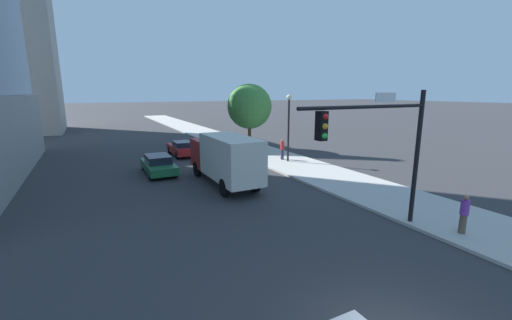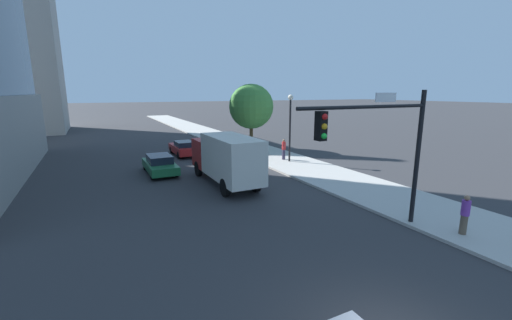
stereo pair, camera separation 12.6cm
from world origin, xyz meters
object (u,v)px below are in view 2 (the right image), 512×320
Objects in this scene: street_tree at (251,107)px; car_red at (183,148)px; car_green at (160,164)px; pedestrian_red_shirt at (284,149)px; traffic_light_pole at (381,137)px; street_lamp at (290,118)px; box_truck at (226,157)px; pedestrian_purple_shirt at (465,214)px.

car_red is (-7.31, -0.16, -3.77)m from street_tree.
car_green is (-3.31, -6.02, -0.03)m from car_red.
traffic_light_pole is at bearing -107.18° from pedestrian_red_shirt.
traffic_light_pole is 14.35m from street_lamp.
car_red is (-2.73, 21.00, -3.49)m from traffic_light_pole.
street_tree reaches higher than box_truck.
street_lamp is at bearing -45.55° from car_red.
traffic_light_pole reaches higher than car_red.
street_tree is 13.67m from box_truck.
traffic_light_pole is at bearing -82.60° from car_red.
car_green is 19.18m from pedestrian_purple_shirt.
street_lamp reaches higher than car_red.
pedestrian_red_shirt is at bearing 92.15° from street_lamp.
traffic_light_pole is 21.46m from car_red.
pedestrian_red_shirt reaches higher than car_red.
box_truck reaches higher than car_red.
pedestrian_purple_shirt is (3.15, -1.86, -3.20)m from traffic_light_pole.
traffic_light_pole is 10.55m from box_truck.
street_tree reaches higher than pedestrian_purple_shirt.
pedestrian_purple_shirt is at bearing -30.55° from traffic_light_pole.
traffic_light_pole reaches higher than pedestrian_purple_shirt.
pedestrian_purple_shirt is at bearing -75.57° from car_red.
street_lamp is at bearing -90.53° from street_tree.
pedestrian_red_shirt reaches higher than pedestrian_purple_shirt.
street_tree is 3.71× the size of pedestrian_red_shirt.
street_tree is at bearing 89.12° from pedestrian_red_shirt.
street_tree reaches higher than traffic_light_pole.
street_tree is at bearing 89.47° from street_lamp.
traffic_light_pole reaches higher than pedestrian_red_shirt.
box_truck is at bearing -56.87° from car_green.
pedestrian_red_shirt is at bearing 72.82° from traffic_light_pole.
car_red is 23.60m from pedestrian_purple_shirt.
street_lamp reaches higher than box_truck.
box_truck is at bearing -152.88° from street_lamp.
car_green is (-10.54, 1.36, -3.15)m from street_lamp.
street_tree reaches higher than street_lamp.
traffic_light_pole is 16.53m from car_green.
street_lamp is 3.13× the size of pedestrian_red_shirt.
street_lamp is 0.73× the size of box_truck.
car_red is 6.87m from car_green.
pedestrian_purple_shirt is (5.88, -11.77, -0.83)m from box_truck.
traffic_light_pole is 4.86m from pedestrian_purple_shirt.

